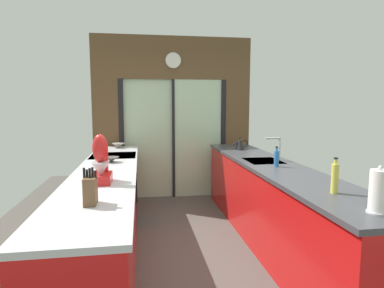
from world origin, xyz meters
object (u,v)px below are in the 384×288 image
mixing_bowl_far (118,145)px  kettle (240,144)px  oven_range (115,190)px  stand_mixer (101,164)px  soap_bottle_near (335,178)px  knife_block (90,190)px  paper_towel_roll (379,192)px  soap_bottle_far (276,158)px  mixing_bowl_near (111,159)px

mixing_bowl_far → kettle: bearing=-15.4°
oven_range → stand_mixer: stand_mixer is taller
mixing_bowl_far → soap_bottle_near: bearing=-58.5°
oven_range → knife_block: knife_block is taller
soap_bottle_near → mixing_bowl_far: bearing=121.5°
soap_bottle_near → knife_block: bearing=-179.9°
mixing_bowl_far → kettle: (1.78, -0.49, 0.05)m
mixing_bowl_far → paper_towel_roll: size_ratio=0.66×
oven_range → stand_mixer: (0.02, -1.54, 0.63)m
kettle → soap_bottle_far: bearing=-90.1°
knife_block → mixing_bowl_far: bearing=90.0°
oven_range → knife_block: size_ratio=3.62×
oven_range → mixing_bowl_far: bearing=88.6°
stand_mixer → soap_bottle_near: size_ratio=1.53×
mixing_bowl_near → kettle: (1.78, 0.79, 0.05)m
paper_towel_roll → oven_range: bearing=124.5°
knife_block → kettle: bearing=53.6°
kettle → soap_bottle_near: 2.41m
oven_range → mixing_bowl_far: mixing_bowl_far is taller
oven_range → soap_bottle_far: soap_bottle_far is taller
mixing_bowl_far → oven_range: bearing=-91.4°
mixing_bowl_near → soap_bottle_far: 1.86m
oven_range → stand_mixer: size_ratio=2.19×
knife_block → kettle: (1.78, 2.42, -0.01)m
stand_mixer → kettle: 2.53m
kettle → paper_towel_roll: (-0.00, -2.88, 0.05)m
mixing_bowl_far → paper_towel_roll: paper_towel_roll is taller
soap_bottle_near → paper_towel_roll: (0.00, -0.46, 0.02)m
soap_bottle_near → stand_mixer: bearing=160.9°
stand_mixer → soap_bottle_far: size_ratio=1.91×
kettle → soap_bottle_far: (-0.00, -1.34, 0.01)m
soap_bottle_far → stand_mixer: bearing=-165.5°
mixing_bowl_near → kettle: size_ratio=0.75×
mixing_bowl_far → soap_bottle_far: soap_bottle_far is taller
stand_mixer → paper_towel_roll: bearing=-31.2°
knife_block → paper_towel_roll: (1.78, -0.46, 0.04)m
stand_mixer → soap_bottle_far: stand_mixer is taller
oven_range → kettle: 1.90m
oven_range → mixing_bowl_near: bearing=-88.0°
mixing_bowl_near → knife_block: 1.63m
oven_range → soap_bottle_far: size_ratio=4.17×
knife_block → paper_towel_roll: 1.84m
knife_block → mixing_bowl_near: bearing=90.0°
stand_mixer → soap_bottle_near: 1.88m
mixing_bowl_far → stand_mixer: 2.29m
soap_bottle_far → knife_block: bearing=-148.8°
paper_towel_roll → mixing_bowl_near: bearing=130.5°
oven_range → soap_bottle_near: size_ratio=3.35×
kettle → knife_block: bearing=-126.4°
oven_range → stand_mixer: bearing=-89.3°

